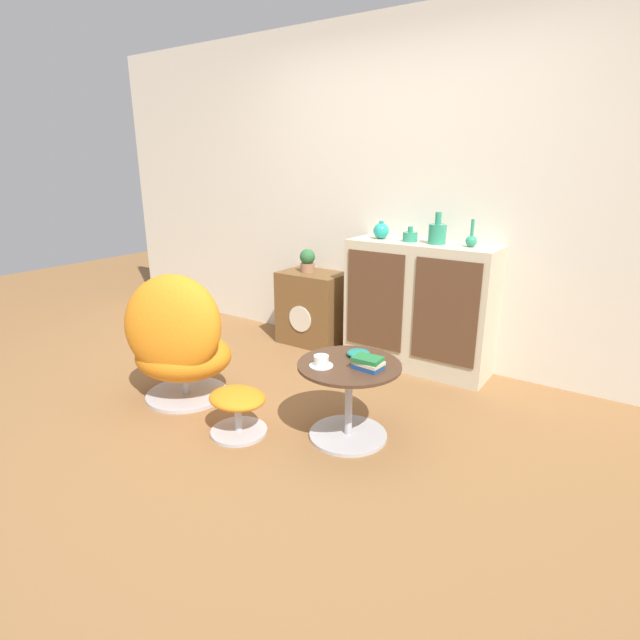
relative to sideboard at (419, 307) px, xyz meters
The scene contains 15 objects.
ground_plane 1.58m from the sideboard, 100.39° to the right, with size 12.00×12.00×0.00m, color olive.
wall_back 0.88m from the sideboard, 140.38° to the left, with size 6.40×0.06×2.60m.
sideboard is the anchor object (origin of this frame).
tv_console 1.00m from the sideboard, behind, with size 0.57×0.39×0.64m.
egg_chair 1.78m from the sideboard, 126.74° to the right, with size 0.84×0.81×0.90m.
ottoman 1.63m from the sideboard, 106.22° to the right, with size 0.35×0.34×0.27m.
coffee_table 1.23m from the sideboard, 84.77° to the right, with size 0.59×0.59×0.46m.
vase_leftmost 0.65m from the sideboard, behind, with size 0.12×0.12×0.14m.
vase_inner_left 0.54m from the sideboard, behind, with size 0.11×0.11×0.11m.
vase_inner_right 0.58m from the sideboard, ahead, with size 0.13×0.13×0.23m.
vase_rightmost 0.65m from the sideboard, ahead, with size 0.08×0.08×0.19m.
potted_plant 1.07m from the sideboard, behind, with size 0.13×0.13×0.20m.
teacup 1.33m from the sideboard, 90.03° to the right, with size 0.13×0.13×0.06m.
book_stack 1.23m from the sideboard, 79.21° to the right, with size 0.16×0.12×0.07m.
bowl 1.08m from the sideboard, 85.09° to the right, with size 0.14×0.14×0.04m.
Camera 1 is at (1.70, -1.98, 1.54)m, focal length 28.00 mm.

